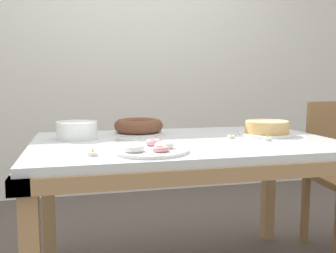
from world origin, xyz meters
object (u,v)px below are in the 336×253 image
plate_stack (77,130)px  pastry_platter (149,149)px  cake_golden_bundt (139,127)px  tealight_right_edge (260,126)px  tealight_left_edge (267,139)px  cake_chocolate_round (267,128)px  tealight_centre (93,153)px  tealight_near_front (231,136)px

plate_stack → pastry_platter: bearing=-56.9°
cake_golden_bundt → tealight_right_edge: bearing=8.4°
cake_golden_bundt → tealight_left_edge: (0.59, -0.38, -0.03)m
cake_chocolate_round → tealight_left_edge: bearing=-117.3°
tealight_right_edge → pastry_platter: bearing=-142.3°
cake_golden_bundt → plate_stack: size_ratio=1.30×
cake_chocolate_round → tealight_right_edge: 0.34m
plate_stack → tealight_left_edge: bearing=-17.4°
cake_chocolate_round → tealight_centre: bearing=-159.2°
tealight_centre → cake_chocolate_round: bearing=20.8°
plate_stack → tealight_right_edge: bearing=10.4°
tealight_left_edge → tealight_right_edge: bearing=66.3°
pastry_platter → tealight_near_front: size_ratio=8.22×
cake_chocolate_round → plate_stack: size_ratio=1.46×
tealight_right_edge → tealight_left_edge: bearing=-113.7°
cake_chocolate_round → plate_stack: plate_stack is taller
plate_stack → tealight_centre: plate_stack is taller
cake_golden_bundt → pastry_platter: size_ratio=0.83×
tealight_left_edge → tealight_right_edge: (0.22, 0.50, 0.00)m
cake_chocolate_round → tealight_right_edge: (0.13, 0.32, -0.03)m
cake_chocolate_round → tealight_left_edge: 0.21m
tealight_right_edge → tealight_near_front: bearing=-133.6°
plate_stack → tealight_near_front: size_ratio=5.25×
pastry_platter → tealight_near_front: bearing=29.6°
cake_chocolate_round → tealight_centre: size_ratio=7.66×
plate_stack → tealight_centre: 0.48m
cake_chocolate_round → tealight_near_front: (-0.24, -0.06, -0.03)m
cake_golden_bundt → plate_stack: 0.35m
cake_golden_bundt → tealight_left_edge: cake_golden_bundt is taller
pastry_platter → tealight_right_edge: (0.85, 0.66, -0.00)m
cake_chocolate_round → pastry_platter: cake_chocolate_round is taller
pastry_platter → tealight_right_edge: 1.08m
cake_chocolate_round → pastry_platter: 0.80m
tealight_right_edge → cake_chocolate_round: bearing=-111.6°
tealight_near_front → cake_golden_bundt: bearing=149.6°
cake_golden_bundt → tealight_centre: (-0.28, -0.56, -0.03)m
cake_golden_bundt → tealight_near_front: 0.52m
pastry_platter → plate_stack: (-0.29, 0.45, 0.03)m
cake_golden_bundt → tealight_left_edge: size_ratio=6.83×
tealight_left_edge → tealight_right_edge: size_ratio=1.00×
cake_golden_bundt → tealight_left_edge: 0.70m
cake_chocolate_round → tealight_centre: (-0.96, -0.37, -0.03)m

